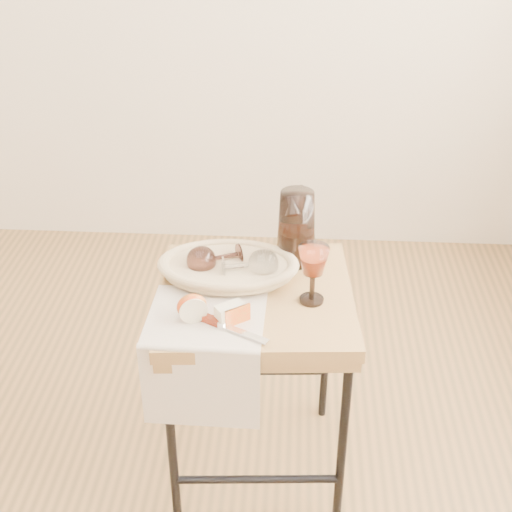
# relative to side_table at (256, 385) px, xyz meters

# --- Properties ---
(side_table) EXTENTS (0.53, 0.53, 0.63)m
(side_table) POSITION_rel_side_table_xyz_m (0.00, 0.00, 0.00)
(side_table) COLOR brown
(side_table) RESTS_ON floor
(tea_towel) EXTENTS (0.29, 0.26, 0.01)m
(tea_towel) POSITION_rel_side_table_xyz_m (-0.12, -0.12, 0.32)
(tea_towel) COLOR beige
(tea_towel) RESTS_ON side_table
(bread_basket) EXTENTS (0.33, 0.23, 0.05)m
(bread_basket) POSITION_rel_side_table_xyz_m (-0.08, 0.06, 0.34)
(bread_basket) COLOR #9F875C
(bread_basket) RESTS_ON side_table
(goblet_lying_a) EXTENTS (0.15, 0.12, 0.08)m
(goblet_lying_a) POSITION_rel_side_table_xyz_m (-0.11, 0.08, 0.37)
(goblet_lying_a) COLOR brown
(goblet_lying_a) RESTS_ON bread_basket
(goblet_lying_b) EXTENTS (0.15, 0.11, 0.08)m
(goblet_lying_b) POSITION_rel_side_table_xyz_m (-0.03, 0.04, 0.37)
(goblet_lying_b) COLOR white
(goblet_lying_b) RESTS_ON bread_basket
(pitcher) EXTENTS (0.20, 0.26, 0.25)m
(pitcher) POSITION_rel_side_table_xyz_m (0.10, 0.16, 0.42)
(pitcher) COLOR black
(pitcher) RESTS_ON side_table
(wine_goblet) EXTENTS (0.08, 0.08, 0.16)m
(wine_goblet) POSITION_rel_side_table_xyz_m (0.14, -0.03, 0.40)
(wine_goblet) COLOR white
(wine_goblet) RESTS_ON side_table
(apple_half) EXTENTS (0.08, 0.06, 0.07)m
(apple_half) POSITION_rel_side_table_xyz_m (-0.15, -0.13, 0.36)
(apple_half) COLOR red
(apple_half) RESTS_ON tea_towel
(apple_wedge) EXTENTS (0.08, 0.07, 0.05)m
(apple_wedge) POSITION_rel_side_table_xyz_m (-0.05, -0.14, 0.35)
(apple_wedge) COLOR beige
(apple_wedge) RESTS_ON tea_towel
(table_knife) EXTENTS (0.20, 0.12, 0.02)m
(table_knife) POSITION_rel_side_table_xyz_m (-0.06, -0.17, 0.33)
(table_knife) COLOR silver
(table_knife) RESTS_ON tea_towel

